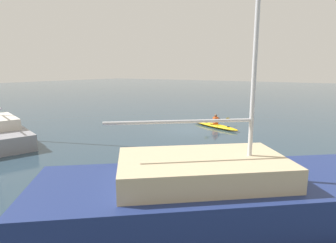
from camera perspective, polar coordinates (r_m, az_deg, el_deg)
ground_plane at (r=19.65m, az=4.31°, el=-1.65°), size 160.00×160.00×0.00m
kayak at (r=20.63m, az=9.47°, el=-0.80°), size 4.24×2.16×0.26m
kayaker at (r=20.49m, az=9.68°, el=0.30°), size 0.93×2.34×0.70m
sailboat_small_daysailer at (r=8.23m, az=10.80°, el=-14.04°), size 9.97×9.13×14.95m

